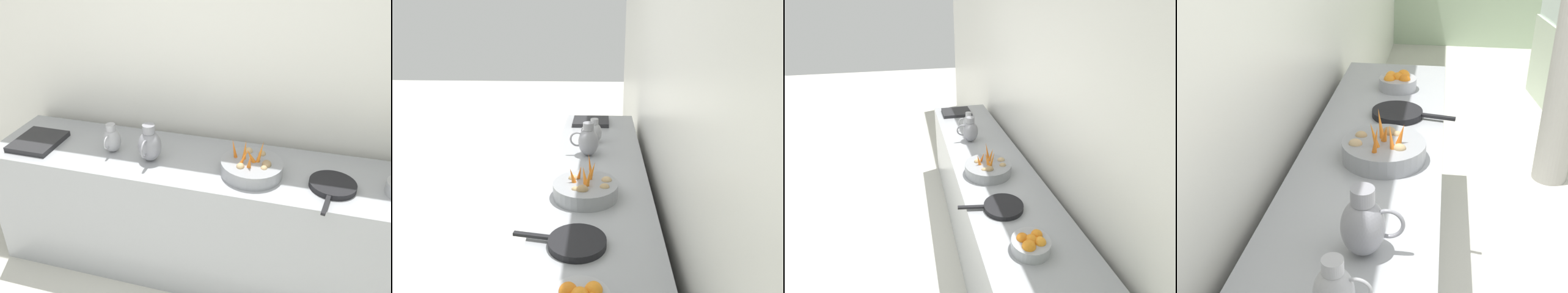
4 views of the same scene
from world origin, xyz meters
The scene contains 9 objects.
ground_plane centered at (0.00, 0.00, 0.00)m, with size 16.63×16.63×0.00m, color beige.
tile_wall_left centered at (-1.95, 0.59, 1.50)m, with size 0.10×9.57×3.00m, color white.
prep_counter centered at (-1.51, 0.09, 0.45)m, with size 0.66×3.12×0.90m, color #9EA0A5.
vegetable_colander centered at (-1.45, 0.29, 0.95)m, with size 0.38×0.38×0.22m.
orange_bowl centered at (-1.47, 1.18, 0.95)m, with size 0.23×0.23×0.11m.
metal_pitcher_tall centered at (-1.44, -0.36, 1.02)m, with size 0.21×0.15×0.25m.
metal_pitcher_short centered at (-1.47, -0.65, 0.99)m, with size 0.17×0.12×0.20m.
counter_sink_basin centered at (-1.43, -1.19, 0.92)m, with size 0.34×0.30×0.04m, color #232326.
skillet_on_counter centered at (-1.43, 0.77, 0.92)m, with size 0.45×0.27×0.03m.
Camera 3 is at (-0.88, 2.41, 2.21)m, focal length 28.40 mm.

